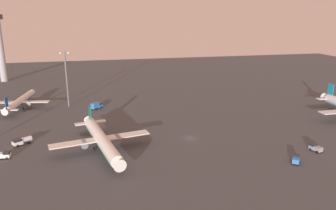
# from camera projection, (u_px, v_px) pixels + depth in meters

# --- Properties ---
(ground_plane) EXTENTS (416.00, 416.00, 0.00)m
(ground_plane) POSITION_uv_depth(u_px,v_px,m) (190.00, 138.00, 118.72)
(ground_plane) COLOR #424449
(airplane_terminal_side) EXTENTS (32.80, 41.89, 10.82)m
(airplane_terminal_side) POSITION_uv_depth(u_px,v_px,m) (101.00, 139.00, 106.70)
(airplane_terminal_side) COLOR silver
(airplane_terminal_side) RESTS_ON ground
(airplane_taxiway_distant) EXTENTS (27.40, 35.07, 9.01)m
(airplane_taxiway_distant) POSITION_uv_depth(u_px,v_px,m) (20.00, 102.00, 153.80)
(airplane_taxiway_distant) COLOR silver
(airplane_taxiway_distant) RESTS_ON ground
(catering_truck) EXTENTS (5.73, 5.58, 3.05)m
(catering_truck) POSITION_uv_depth(u_px,v_px,m) (97.00, 106.00, 154.05)
(catering_truck) COLOR #3372BF
(catering_truck) RESTS_ON ground
(cargo_loader) EXTENTS (4.05, 4.49, 2.25)m
(cargo_loader) POSITION_uv_depth(u_px,v_px,m) (296.00, 159.00, 99.06)
(cargo_loader) COLOR #3372BF
(cargo_loader) RESTS_ON ground
(baggage_tractor) EXTENTS (2.89, 4.49, 2.25)m
(baggage_tractor) POSITION_uv_depth(u_px,v_px,m) (316.00, 148.00, 107.26)
(baggage_tractor) COLOR gray
(baggage_tractor) RESTS_ON ground
(fuel_truck) EXTENTS (6.44, 5.17, 2.35)m
(fuel_truck) POSITION_uv_depth(u_px,v_px,m) (22.00, 141.00, 112.58)
(fuel_truck) COLOR white
(fuel_truck) RESTS_ON ground
(maintenance_van) EXTENTS (4.29, 2.32, 2.25)m
(maintenance_van) POSITION_uv_depth(u_px,v_px,m) (4.00, 155.00, 101.93)
(maintenance_van) COLOR white
(maintenance_van) RESTS_ON ground
(apron_light_west) EXTENTS (4.80, 0.90, 26.29)m
(apron_light_west) POSITION_uv_depth(u_px,v_px,m) (66.00, 76.00, 153.47)
(apron_light_west) COLOR slate
(apron_light_west) RESTS_ON ground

